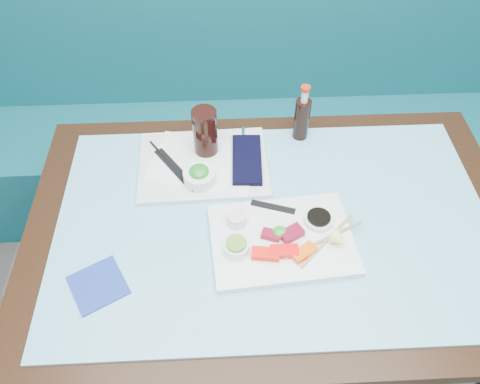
{
  "coord_description": "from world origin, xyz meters",
  "views": [
    {
      "loc": [
        -0.13,
        0.66,
        1.82
      ],
      "look_at": [
        -0.09,
        1.52,
        0.8
      ],
      "focal_mm": 35.0,
      "sensor_mm": 36.0,
      "label": 1
    }
  ],
  "objects_px": {
    "sashimi_plate": "(282,240)",
    "blue_napkin": "(98,285)",
    "booth_bench": "(252,125)",
    "dining_table": "(272,239)",
    "seaweed_bowl": "(199,177)",
    "cola_bottle_body": "(302,119)",
    "cola_glass": "(205,132)",
    "serving_tray": "(203,164)"
  },
  "relations": [
    {
      "from": "seaweed_bowl",
      "to": "blue_napkin",
      "type": "xyz_separation_m",
      "value": [
        -0.26,
        -0.33,
        -0.03
      ]
    },
    {
      "from": "serving_tray",
      "to": "cola_glass",
      "type": "distance_m",
      "value": 0.1
    },
    {
      "from": "serving_tray",
      "to": "cola_glass",
      "type": "xyz_separation_m",
      "value": [
        0.01,
        0.05,
        0.09
      ]
    },
    {
      "from": "booth_bench",
      "to": "sashimi_plate",
      "type": "xyz_separation_m",
      "value": [
        0.01,
        -0.91,
        0.39
      ]
    },
    {
      "from": "dining_table",
      "to": "cola_bottle_body",
      "type": "xyz_separation_m",
      "value": [
        0.12,
        0.35,
        0.16
      ]
    },
    {
      "from": "serving_tray",
      "to": "blue_napkin",
      "type": "relative_size",
      "value": 3.08
    },
    {
      "from": "booth_bench",
      "to": "dining_table",
      "type": "distance_m",
      "value": 0.89
    },
    {
      "from": "seaweed_bowl",
      "to": "cola_glass",
      "type": "xyz_separation_m",
      "value": [
        0.02,
        0.13,
        0.06
      ]
    },
    {
      "from": "serving_tray",
      "to": "seaweed_bowl",
      "type": "distance_m",
      "value": 0.08
    },
    {
      "from": "dining_table",
      "to": "sashimi_plate",
      "type": "distance_m",
      "value": 0.13
    },
    {
      "from": "sashimi_plate",
      "to": "cola_glass",
      "type": "bearing_deg",
      "value": 115.33
    },
    {
      "from": "serving_tray",
      "to": "cola_glass",
      "type": "relative_size",
      "value": 2.53
    },
    {
      "from": "seaweed_bowl",
      "to": "cola_glass",
      "type": "distance_m",
      "value": 0.14
    },
    {
      "from": "seaweed_bowl",
      "to": "blue_napkin",
      "type": "distance_m",
      "value": 0.42
    },
    {
      "from": "blue_napkin",
      "to": "serving_tray",
      "type": "bearing_deg",
      "value": 56.82
    },
    {
      "from": "seaweed_bowl",
      "to": "cola_glass",
      "type": "relative_size",
      "value": 0.61
    },
    {
      "from": "cola_glass",
      "to": "cola_bottle_body",
      "type": "height_order",
      "value": "cola_glass"
    },
    {
      "from": "sashimi_plate",
      "to": "cola_glass",
      "type": "distance_m",
      "value": 0.41
    },
    {
      "from": "cola_glass",
      "to": "blue_napkin",
      "type": "height_order",
      "value": "cola_glass"
    },
    {
      "from": "seaweed_bowl",
      "to": "cola_bottle_body",
      "type": "bearing_deg",
      "value": 31.23
    },
    {
      "from": "cola_glass",
      "to": "cola_bottle_body",
      "type": "bearing_deg",
      "value": 12.5
    },
    {
      "from": "cola_bottle_body",
      "to": "dining_table",
      "type": "bearing_deg",
      "value": -108.86
    },
    {
      "from": "booth_bench",
      "to": "cola_bottle_body",
      "type": "distance_m",
      "value": 0.68
    },
    {
      "from": "blue_napkin",
      "to": "cola_glass",
      "type": "bearing_deg",
      "value": 59.14
    },
    {
      "from": "seaweed_bowl",
      "to": "cola_bottle_body",
      "type": "distance_m",
      "value": 0.38
    },
    {
      "from": "booth_bench",
      "to": "sashimi_plate",
      "type": "relative_size",
      "value": 7.88
    },
    {
      "from": "dining_table",
      "to": "sashimi_plate",
      "type": "height_order",
      "value": "sashimi_plate"
    },
    {
      "from": "cola_glass",
      "to": "blue_napkin",
      "type": "bearing_deg",
      "value": -120.86
    },
    {
      "from": "serving_tray",
      "to": "cola_bottle_body",
      "type": "bearing_deg",
      "value": 19.55
    },
    {
      "from": "cola_bottle_body",
      "to": "sashimi_plate",
      "type": "bearing_deg",
      "value": -103.87
    },
    {
      "from": "booth_bench",
      "to": "serving_tray",
      "type": "distance_m",
      "value": 0.76
    },
    {
      "from": "cola_bottle_body",
      "to": "blue_napkin",
      "type": "relative_size",
      "value": 1.11
    },
    {
      "from": "booth_bench",
      "to": "serving_tray",
      "type": "height_order",
      "value": "booth_bench"
    },
    {
      "from": "cola_bottle_body",
      "to": "seaweed_bowl",
      "type": "bearing_deg",
      "value": -148.77
    },
    {
      "from": "dining_table",
      "to": "sashimi_plate",
      "type": "xyz_separation_m",
      "value": [
        0.01,
        -0.07,
        0.1
      ]
    },
    {
      "from": "dining_table",
      "to": "blue_napkin",
      "type": "xyz_separation_m",
      "value": [
        -0.46,
        -0.18,
        0.09
      ]
    },
    {
      "from": "seaweed_bowl",
      "to": "cola_glass",
      "type": "height_order",
      "value": "cola_glass"
    },
    {
      "from": "cola_bottle_body",
      "to": "booth_bench",
      "type": "bearing_deg",
      "value": 103.41
    },
    {
      "from": "dining_table",
      "to": "sashimi_plate",
      "type": "bearing_deg",
      "value": -78.44
    },
    {
      "from": "booth_bench",
      "to": "blue_napkin",
      "type": "bearing_deg",
      "value": -114.4
    },
    {
      "from": "sashimi_plate",
      "to": "seaweed_bowl",
      "type": "relative_size",
      "value": 3.98
    },
    {
      "from": "sashimi_plate",
      "to": "blue_napkin",
      "type": "distance_m",
      "value": 0.49
    }
  ]
}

